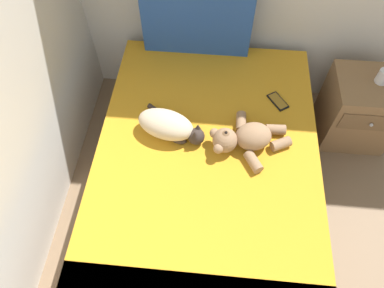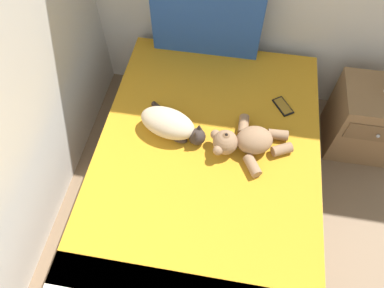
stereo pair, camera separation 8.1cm
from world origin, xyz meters
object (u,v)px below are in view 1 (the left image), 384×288
(nightstand, at_px, (358,109))
(cat, at_px, (169,126))
(bed, at_px, (206,177))
(patterned_cushion, at_px, (197,19))
(teddy_bear, at_px, (245,138))
(mug, at_px, (384,76))
(cell_phone, at_px, (278,101))

(nightstand, bearing_deg, cat, -158.60)
(bed, height_order, patterned_cushion, patterned_cushion)
(patterned_cushion, distance_m, teddy_bear, 0.89)
(bed, xyz_separation_m, cat, (-0.24, 0.14, 0.34))
(bed, relative_size, mug, 16.16)
(cell_phone, height_order, nightstand, nightstand)
(teddy_bear, bearing_deg, cell_phone, 58.47)
(cat, bearing_deg, nightstand, 21.40)
(mug, bearing_deg, nightstand, -154.25)
(cat, xyz_separation_m, cell_phone, (0.66, 0.30, -0.07))
(bed, xyz_separation_m, teddy_bear, (0.21, 0.10, 0.33))
(teddy_bear, bearing_deg, patterned_cushion, 113.52)
(patterned_cushion, bearing_deg, cat, -97.41)
(cat, relative_size, cell_phone, 2.59)
(teddy_bear, bearing_deg, nightstand, 32.89)
(patterned_cushion, bearing_deg, nightstand, -11.63)
(bed, distance_m, cat, 0.43)
(bed, xyz_separation_m, nightstand, (1.06, 0.65, 0.01))
(teddy_bear, bearing_deg, bed, -155.25)
(cell_phone, bearing_deg, mug, 18.20)
(patterned_cushion, bearing_deg, teddy_bear, -66.48)
(mug, bearing_deg, bed, -148.82)
(cat, xyz_separation_m, teddy_bear, (0.44, -0.04, -0.01))
(patterned_cushion, height_order, teddy_bear, patterned_cushion)
(patterned_cushion, bearing_deg, mug, -10.34)
(bed, xyz_separation_m, cell_phone, (0.42, 0.44, 0.27))
(nightstand, bearing_deg, bed, -148.61)
(nightstand, bearing_deg, mug, 25.75)
(patterned_cushion, relative_size, cell_phone, 4.46)
(patterned_cushion, distance_m, cat, 0.78)
(cat, relative_size, mug, 3.52)
(cell_phone, distance_m, mug, 0.72)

